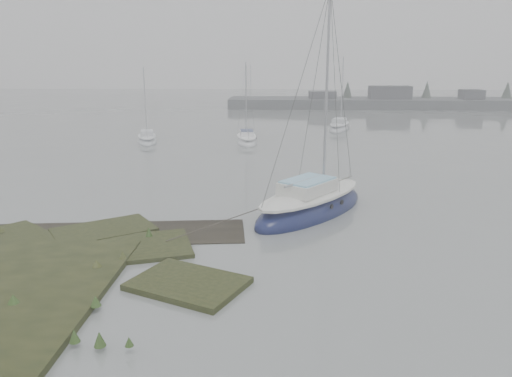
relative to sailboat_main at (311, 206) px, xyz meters
name	(u,v)px	position (x,y,z in m)	size (l,w,h in m)	color
ground	(241,140)	(-4.98, 22.35, -0.35)	(160.00, 160.00, 0.00)	slate
far_shoreline	(434,102)	(21.86, 54.24, 0.50)	(60.00, 8.00, 4.15)	#4C4F51
sailboat_main	(311,206)	(0.00, 0.00, 0.00)	(6.90, 7.87, 11.19)	#0F153D
sailboat_white	(247,140)	(-4.34, 20.56, -0.11)	(2.40, 5.48, 7.48)	silver
sailboat_far_a	(147,140)	(-13.17, 20.48, -0.13)	(2.87, 5.23, 7.03)	silver
sailboat_far_b	(339,128)	(4.79, 29.19, -0.10)	(3.44, 5.99, 8.03)	#A6ABB0
sailboat_far_c	(255,106)	(-5.11, 53.37, -0.13)	(5.09, 2.24, 6.95)	#A7ABB1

